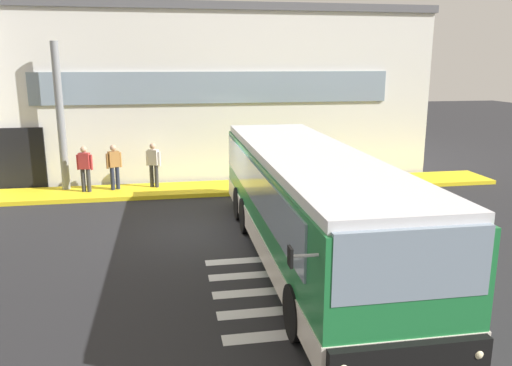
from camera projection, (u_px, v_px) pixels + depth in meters
The scene contains 9 objects.
ground_plane at pixel (206, 232), 14.74m from camera, with size 80.00×90.00×0.02m, color #232326.
bay_paint_stripes at pixel (314, 288), 11.06m from camera, with size 4.40×3.96×0.01m.
terminal_building at pixel (171, 89), 24.93m from camera, with size 21.61×13.80×6.98m.
boarding_curb at pixel (195, 189), 19.32m from camera, with size 23.81×2.00×0.15m, color yellow.
entry_support_column at pixel (60, 117), 18.45m from camera, with size 0.28×0.28×5.33m, color slate.
bus_main_foreground at pixel (308, 207), 12.39m from camera, with size 3.10×11.11×2.70m.
passenger_near_column at pixel (85, 166), 18.47m from camera, with size 0.58×0.44×1.68m.
passenger_by_doorway at pixel (114, 165), 18.78m from camera, with size 0.54×0.37×1.68m.
passenger_at_curb_edge at pixel (153, 163), 19.14m from camera, with size 0.54×0.36×1.68m.
Camera 1 is at (-1.03, -14.06, 4.77)m, focal length 35.89 mm.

